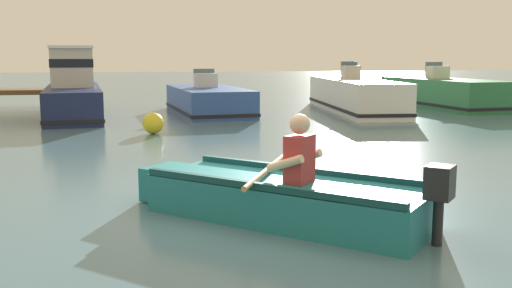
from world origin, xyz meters
name	(u,v)px	position (x,y,z in m)	size (l,w,h in m)	color
ground_plane	(276,199)	(0.00, 0.00, 0.00)	(120.00, 120.00, 0.00)	slate
rowboat_with_person	(281,197)	(-0.16, -0.90, 0.25)	(3.11, 3.01, 1.19)	#1E727A
moored_boat_navy	(73,90)	(-3.65, 11.21, 0.77)	(2.15, 6.27, 2.10)	#19234C
moored_boat_blue	(208,101)	(0.44, 11.17, 0.39)	(2.44, 4.94, 1.39)	#2D519E
moored_boat_white	(354,96)	(5.24, 10.98, 0.50)	(2.25, 6.74, 1.62)	white
moored_boat_green	(443,94)	(8.84, 11.70, 0.48)	(2.39, 5.76, 1.59)	#287042
mooring_buoy	(153,123)	(-1.39, 6.59, 0.25)	(0.50, 0.50, 0.50)	yellow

